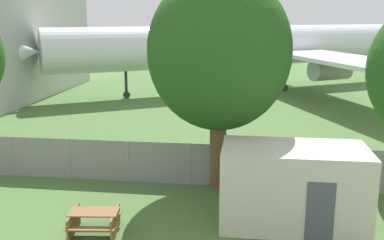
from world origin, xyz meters
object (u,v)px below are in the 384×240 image
Objects in this scene: picnic_bench_near_cabin at (94,220)px; portable_cabin at (293,186)px; airplane at (260,46)px; tree_far_right at (219,52)px.

portable_cabin is at bearing 13.87° from picnic_bench_near_cabin.
portable_cabin is at bearing 61.00° from airplane.
portable_cabin is 5.81m from tree_far_right.
picnic_bench_near_cabin is at bearing 49.12° from airplane.
picnic_bench_near_cabin is (-6.21, -1.53, -0.85)m from portable_cabin.
airplane reaches higher than portable_cabin.
airplane is 30.59m from picnic_bench_near_cabin.
airplane is at bearing 85.59° from tree_far_right.
airplane reaches higher than picnic_bench_near_cabin.
airplane is 25.29m from tree_far_right.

